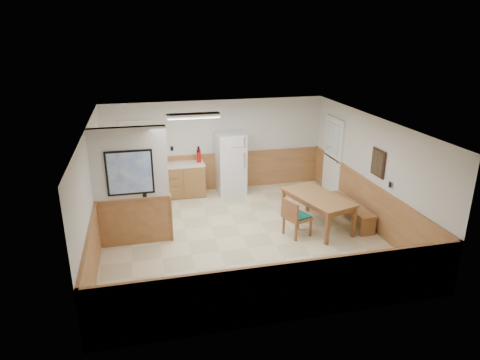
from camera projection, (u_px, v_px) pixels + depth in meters
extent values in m
plane|color=beige|center=(241.00, 235.00, 9.39)|extent=(6.00, 6.00, 0.00)
cube|color=white|center=(242.00, 123.00, 8.54)|extent=(6.00, 6.00, 0.02)
cube|color=silver|center=(216.00, 146.00, 11.71)|extent=(6.00, 0.02, 2.50)
cube|color=silver|center=(371.00, 172.00, 9.62)|extent=(0.02, 6.00, 2.50)
cube|color=silver|center=(92.00, 194.00, 8.31)|extent=(0.02, 6.00, 2.50)
cube|color=#AA7444|center=(217.00, 172.00, 11.95)|extent=(6.00, 0.04, 1.00)
cube|color=#AA7444|center=(367.00, 202.00, 9.87)|extent=(0.04, 6.00, 1.00)
cube|color=#AA7444|center=(97.00, 229.00, 8.57)|extent=(0.04, 6.00, 1.00)
cube|color=silver|center=(129.00, 164.00, 8.49)|extent=(1.50, 0.15, 1.50)
cube|color=#AA7444|center=(134.00, 221.00, 8.91)|extent=(1.50, 0.17, 1.00)
cube|color=black|center=(130.00, 173.00, 8.46)|extent=(0.92, 0.03, 0.92)
cube|color=white|center=(130.00, 173.00, 8.44)|extent=(0.84, 0.01, 0.84)
cube|color=brown|center=(178.00, 181.00, 11.46)|extent=(1.40, 0.60, 0.86)
cube|color=brown|center=(122.00, 185.00, 11.14)|extent=(0.06, 0.60, 0.86)
cube|color=brown|center=(151.00, 183.00, 11.30)|extent=(0.06, 0.60, 0.86)
cube|color=beige|center=(162.00, 166.00, 11.22)|extent=(2.20, 0.60, 0.04)
cube|color=beige|center=(161.00, 160.00, 11.47)|extent=(2.20, 0.02, 0.10)
cube|color=white|center=(333.00, 158.00, 11.43)|extent=(0.05, 1.02, 2.15)
cube|color=white|center=(332.00, 158.00, 11.42)|extent=(0.04, 0.90, 2.05)
cube|color=silver|center=(333.00, 139.00, 11.24)|extent=(0.02, 0.76, 0.80)
cube|color=white|center=(137.00, 140.00, 11.14)|extent=(0.80, 0.03, 1.00)
cube|color=white|center=(137.00, 140.00, 11.12)|extent=(0.70, 0.01, 0.90)
cube|color=black|center=(378.00, 163.00, 9.23)|extent=(0.03, 0.50, 0.60)
cube|color=black|center=(377.00, 163.00, 9.23)|extent=(0.01, 0.42, 0.52)
cube|color=white|center=(193.00, 115.00, 9.58)|extent=(1.20, 0.30, 0.08)
cube|color=white|center=(193.00, 117.00, 9.59)|extent=(1.15, 0.25, 0.01)
cube|color=silver|center=(231.00, 163.00, 11.59)|extent=(0.76, 0.73, 1.67)
cube|color=silver|center=(245.00, 141.00, 11.09)|extent=(0.03, 0.02, 0.22)
cube|color=silver|center=(245.00, 160.00, 11.26)|extent=(0.03, 0.02, 0.39)
cube|color=#A1773B|center=(318.00, 197.00, 9.59)|extent=(1.30, 1.89, 0.05)
cube|color=#A1773B|center=(318.00, 200.00, 9.61)|extent=(1.18, 1.76, 0.10)
cube|color=#A1773B|center=(327.00, 229.00, 8.89)|extent=(0.09, 0.09, 0.70)
cube|color=#A1773B|center=(283.00, 203.00, 10.20)|extent=(0.09, 0.09, 0.70)
cube|color=#A1773B|center=(354.00, 222.00, 9.23)|extent=(0.09, 0.09, 0.70)
cube|color=#A1773B|center=(308.00, 198.00, 10.54)|extent=(0.09, 0.09, 0.70)
cube|color=#A1773B|center=(350.00, 204.00, 9.96)|extent=(0.44, 1.70, 0.05)
cube|color=#A1773B|center=(366.00, 227.00, 9.31)|extent=(0.35, 0.07, 0.40)
cube|color=#A1773B|center=(335.00, 200.00, 10.76)|extent=(0.35, 0.07, 0.40)
cube|color=#A1773B|center=(297.00, 217.00, 9.28)|extent=(0.61, 0.61, 0.06)
cube|color=#115651|center=(298.00, 216.00, 9.26)|extent=(0.56, 0.56, 0.03)
cube|color=#A1773B|center=(291.00, 210.00, 9.09)|extent=(0.21, 0.46, 0.40)
cube|color=#115651|center=(283.00, 212.00, 8.99)|extent=(0.16, 0.40, 0.34)
cube|color=#A1773B|center=(296.00, 233.00, 9.08)|extent=(0.05, 0.05, 0.39)
cube|color=#A1773B|center=(284.00, 226.00, 9.41)|extent=(0.05, 0.05, 0.39)
cube|color=#A1773B|center=(311.00, 228.00, 9.30)|extent=(0.05, 0.05, 0.39)
cube|color=#A1773B|center=(298.00, 221.00, 9.63)|extent=(0.05, 0.05, 0.39)
cylinder|color=#BE0A0B|center=(199.00, 156.00, 11.40)|extent=(0.13, 0.13, 0.36)
cylinder|color=black|center=(199.00, 148.00, 11.33)|extent=(0.06, 0.06, 0.08)
cylinder|color=#17833A|center=(135.00, 163.00, 11.08)|extent=(0.08, 0.08, 0.20)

